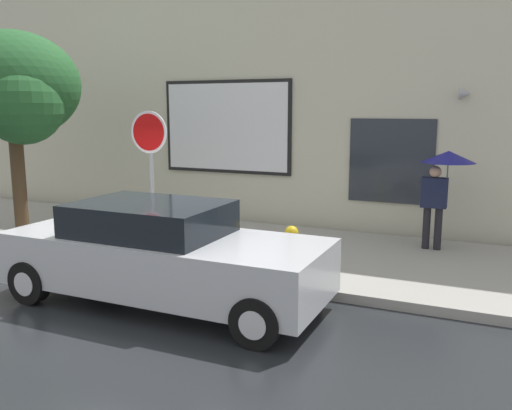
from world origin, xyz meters
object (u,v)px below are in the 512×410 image
object	(u,v)px
fire_hydrant	(291,249)
street_tree	(14,90)
parked_car	(162,254)
pedestrian_with_umbrella	(444,171)
stop_sign	(150,154)

from	to	relation	value
fire_hydrant	street_tree	world-z (taller)	street_tree
parked_car	street_tree	world-z (taller)	street_tree
street_tree	pedestrian_with_umbrella	bearing A→B (deg)	15.60
pedestrian_with_umbrella	street_tree	distance (m)	8.71
parked_car	stop_sign	distance (m)	2.61
street_tree	fire_hydrant	bearing A→B (deg)	-1.35
stop_sign	fire_hydrant	bearing A→B (deg)	-0.30
parked_car	pedestrian_with_umbrella	xyz separation A→B (m)	(3.42, 4.22, 0.92)
parked_car	pedestrian_with_umbrella	world-z (taller)	pedestrian_with_umbrella
parked_car	street_tree	bearing A→B (deg)	158.35
fire_hydrant	pedestrian_with_umbrella	xyz separation A→B (m)	(2.09, 2.45, 1.13)
fire_hydrant	pedestrian_with_umbrella	bearing A→B (deg)	49.48
pedestrian_with_umbrella	fire_hydrant	bearing A→B (deg)	-130.52
fire_hydrant	stop_sign	size ratio (longest dim) A/B	0.29
parked_car	pedestrian_with_umbrella	size ratio (longest dim) A/B	2.50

